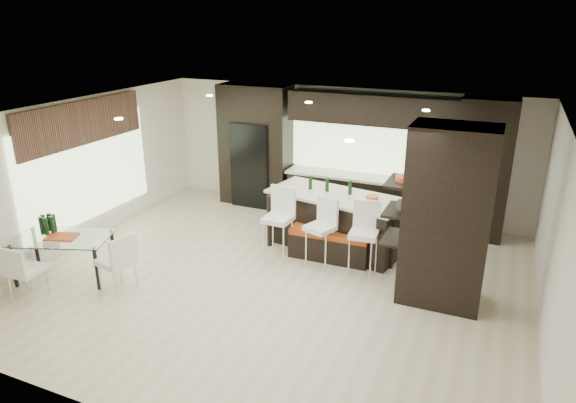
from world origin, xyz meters
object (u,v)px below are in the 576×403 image
at_px(stool_right, 363,247).
at_px(floor_vase, 424,251).
at_px(chair_near, 27,274).
at_px(stool_left, 278,231).
at_px(stool_mid, 319,240).
at_px(chair_end, 117,265).
at_px(dining_table, 65,258).
at_px(bench, 331,244).
at_px(kitchen_island, 335,221).
at_px(chair_far, 3,267).

relative_size(stool_right, floor_vase, 0.78).
bearing_deg(chair_near, stool_left, 39.86).
xyz_separation_m(stool_mid, chair_end, (-2.60, -2.05, -0.04)).
xyz_separation_m(dining_table, chair_near, (0.00, -0.74, 0.06)).
relative_size(stool_mid, bench, 0.69).
distance_m(stool_left, bench, 0.97).
xyz_separation_m(kitchen_island, stool_left, (-0.77, -0.87, 0.01)).
bearing_deg(stool_mid, chair_near, -122.29).
bearing_deg(stool_left, bench, 27.84).
xyz_separation_m(stool_right, bench, (-0.69, 0.40, -0.23)).
bearing_deg(chair_end, chair_far, 127.91).
relative_size(kitchen_island, stool_right, 2.46).
relative_size(bench, chair_end, 1.59).
xyz_separation_m(kitchen_island, chair_far, (-4.15, -3.66, -0.07)).
distance_m(kitchen_island, bench, 0.53).
bearing_deg(kitchen_island, floor_vase, -17.73).
relative_size(stool_left, bench, 0.74).
bearing_deg(stool_right, chair_near, -152.77).
bearing_deg(stool_mid, stool_right, 19.99).
bearing_deg(chair_end, bench, -35.50).
bearing_deg(chair_near, stool_mid, 33.41).
xyz_separation_m(chair_near, chair_far, (-0.47, -0.02, 0.03)).
xyz_separation_m(floor_vase, chair_end, (-4.36, -1.96, -0.20)).
distance_m(stool_left, stool_mid, 0.77).
bearing_deg(floor_vase, stool_right, 175.08).
relative_size(chair_far, chair_end, 1.00).
height_order(stool_mid, bench, stool_mid).
distance_m(stool_left, chair_far, 4.39).
relative_size(chair_near, chair_end, 0.94).
relative_size(bench, dining_table, 0.95).
bearing_deg(dining_table, bench, 13.07).
bearing_deg(kitchen_island, chair_far, -128.05).
bearing_deg(chair_end, stool_right, -46.61).
height_order(stool_right, dining_table, stool_right).
xyz_separation_m(stool_mid, chair_near, (-3.68, -2.79, -0.07)).
distance_m(stool_mid, chair_end, 3.31).
relative_size(chair_near, chair_far, 0.94).
xyz_separation_m(bench, chair_end, (-2.68, -2.44, 0.18)).
bearing_deg(chair_end, stool_mid, -39.58).
distance_m(stool_left, stool_right, 1.54).
relative_size(kitchen_island, dining_table, 1.65).
height_order(kitchen_island, stool_left, stool_left).
height_order(floor_vase, chair_far, floor_vase).
bearing_deg(dining_table, kitchen_island, 18.37).
height_order(stool_left, chair_end, stool_left).
xyz_separation_m(stool_right, chair_near, (-4.45, -2.78, -0.08)).
bearing_deg(chair_end, chair_near, 136.35).
height_order(dining_table, chair_far, chair_far).
bearing_deg(chair_near, floor_vase, 22.61).
distance_m(kitchen_island, chair_end, 3.90).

